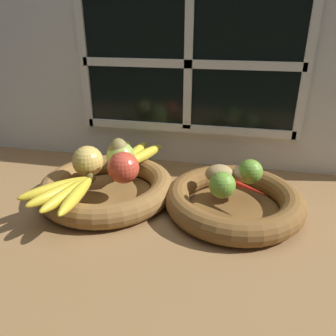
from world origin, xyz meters
TOP-DOWN VIEW (x-y plane):
  - ground_plane at (0.00, 0.00)cm, footprint 140.00×90.00cm
  - back_wall at (0.00, 29.77)cm, footprint 140.00×4.60cm
  - fruit_bowl_left at (-16.57, 1.79)cm, footprint 34.66×34.66cm
  - fruit_bowl_right at (15.80, 1.79)cm, footprint 33.12×33.12cm
  - apple_red_right at (-11.09, 0.37)cm, footprint 7.78×7.78cm
  - apple_green_back at (-14.38, 7.22)cm, footprint 7.49×7.49cm
  - apple_golden_left at (-21.22, 1.82)cm, footprint 7.85×7.85cm
  - pear_brown at (-14.74, 6.99)cm, footprint 6.94×6.66cm
  - banana_bunch_front at (-21.36, -10.05)cm, footprint 14.65×18.44cm
  - banana_bunch_back at (-13.02, 13.99)cm, footprint 13.80×19.92cm
  - potato_back at (18.02, 6.67)cm, footprint 8.39×7.83cm
  - potato_oblong at (11.81, 4.90)cm, footprint 8.07×7.13cm
  - lime_near at (12.93, -2.51)cm, footprint 6.02×6.02cm
  - lime_far at (19.14, 6.09)cm, footprint 6.02×6.02cm
  - chili_pepper at (17.83, 1.89)cm, footprint 11.00×8.08cm

SIDE VIEW (x-z plane):
  - ground_plane at x=0.00cm, z-range -3.00..0.00cm
  - fruit_bowl_left at x=-16.57cm, z-range -0.18..5.64cm
  - fruit_bowl_right at x=15.80cm, z-range -0.18..5.64cm
  - chili_pepper at x=17.83cm, z-range 5.82..7.84cm
  - banana_bunch_front at x=-21.36cm, z-range 5.82..8.66cm
  - banana_bunch_back at x=-13.02cm, z-range 5.82..8.87cm
  - potato_back at x=18.02cm, z-range 5.82..10.14cm
  - potato_oblong at x=11.81cm, z-range 5.82..10.32cm
  - lime_far at x=19.14cm, z-range 5.82..11.84cm
  - lime_near at x=12.93cm, z-range 5.82..11.84cm
  - apple_green_back at x=-14.38cm, z-range 5.82..13.31cm
  - apple_red_right at x=-11.09cm, z-range 5.82..13.59cm
  - apple_golden_left at x=-21.22cm, z-range 5.82..13.67cm
  - pear_brown at x=-14.74cm, z-range 5.82..14.53cm
  - back_wall at x=0.00cm, z-range 0.38..55.38cm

